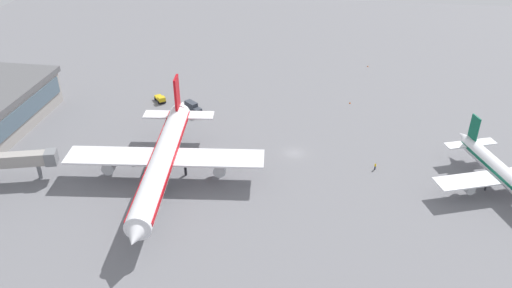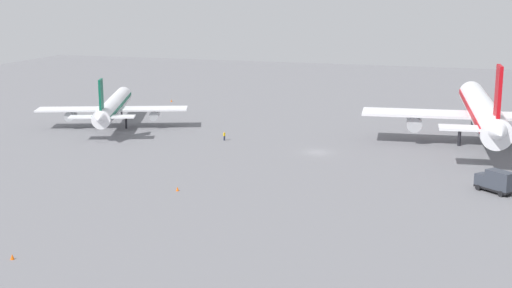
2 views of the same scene
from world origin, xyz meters
name	(u,v)px [view 1 (image 1 of 2)]	position (x,y,z in m)	size (l,w,h in m)	color
ground	(294,153)	(0.00, 0.00, 0.00)	(288.00, 288.00, 0.00)	slate
airplane_at_gate	(507,178)	(10.34, 45.47, 4.23)	(36.83, 30.33, 11.64)	white
airplane_taxiing	(163,159)	(16.63, -27.11, 6.02)	(54.47, 43.91, 16.57)	white
catering_truck	(193,108)	(-16.87, -29.53, 1.70)	(5.00, 5.55, 3.30)	black
pushback_tractor	(160,99)	(-22.80, -40.82, 0.97)	(4.63, 4.22, 1.90)	black
ground_crew_worker	(375,166)	(4.45, 18.94, 0.85)	(0.57, 0.44, 1.67)	#1E2338
jet_bridge	(20,160)	(20.12, -58.60, 5.12)	(7.36, 16.82, 6.74)	#9E9993
safety_cone_near_gate	(350,103)	(-29.65, 13.51, 0.30)	(0.44, 0.44, 0.60)	#EA590C
safety_cone_far_side	(368,66)	(-59.11, 19.68, 0.30)	(0.44, 0.44, 0.60)	#EA590C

